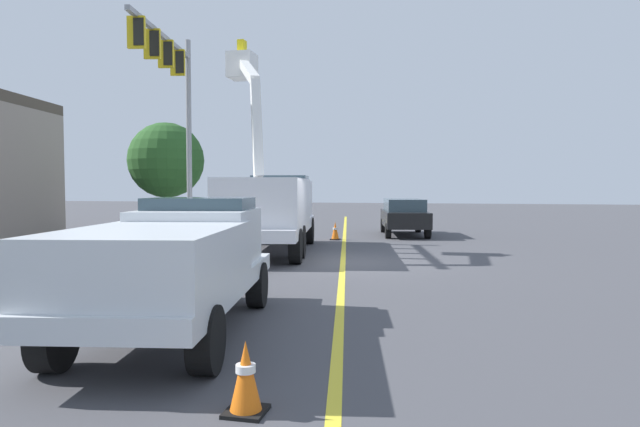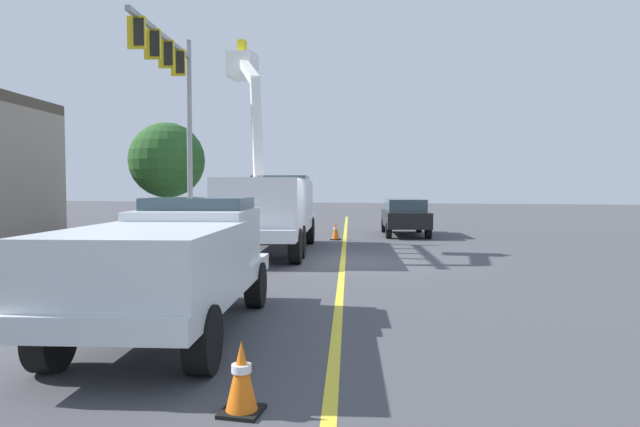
% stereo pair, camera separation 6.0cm
% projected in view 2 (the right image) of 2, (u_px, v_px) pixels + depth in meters
% --- Properties ---
extents(ground, '(120.00, 120.00, 0.00)m').
position_uv_depth(ground, '(343.00, 262.00, 16.33)').
color(ground, '#47474C').
extents(sidewalk_far_side, '(59.71, 13.96, 0.12)m').
position_uv_depth(sidewalk_far_side, '(99.00, 259.00, 16.73)').
color(sidewalk_far_side, '#9E9E99').
rests_on(sidewalk_far_side, ground).
extents(lane_centre_stripe, '(49.27, 8.84, 0.01)m').
position_uv_depth(lane_centre_stripe, '(343.00, 262.00, 16.33)').
color(lane_centre_stripe, yellow).
rests_on(lane_centre_stripe, ground).
extents(utility_bucket_truck, '(8.51, 3.89, 7.45)m').
position_uv_depth(utility_bucket_truck, '(271.00, 205.00, 18.96)').
color(utility_bucket_truck, white).
rests_on(utility_bucket_truck, ground).
extents(service_pickup_truck, '(5.88, 3.04, 2.06)m').
position_uv_depth(service_pickup_truck, '(173.00, 261.00, 8.40)').
color(service_pickup_truck, silver).
rests_on(service_pickup_truck, ground).
extents(passing_minivan, '(5.06, 2.70, 1.69)m').
position_uv_depth(passing_minivan, '(405.00, 214.00, 25.48)').
color(passing_minivan, black).
rests_on(passing_minivan, ground).
extents(traffic_cone_leading, '(0.40, 0.40, 0.73)m').
position_uv_depth(traffic_cone_leading, '(242.00, 378.00, 5.44)').
color(traffic_cone_leading, black).
rests_on(traffic_cone_leading, ground).
extents(traffic_cone_mid_front, '(0.40, 0.40, 0.77)m').
position_uv_depth(traffic_cone_mid_front, '(336.00, 231.00, 23.29)').
color(traffic_cone_mid_front, black).
rests_on(traffic_cone_mid_front, ground).
extents(traffic_signal_mast, '(6.30, 1.36, 8.30)m').
position_uv_depth(traffic_signal_mast, '(173.00, 86.00, 20.61)').
color(traffic_signal_mast, gray).
rests_on(traffic_signal_mast, ground).
extents(street_tree_right, '(3.63, 3.63, 5.35)m').
position_uv_depth(street_tree_right, '(167.00, 160.00, 26.47)').
color(street_tree_right, brown).
rests_on(street_tree_right, ground).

